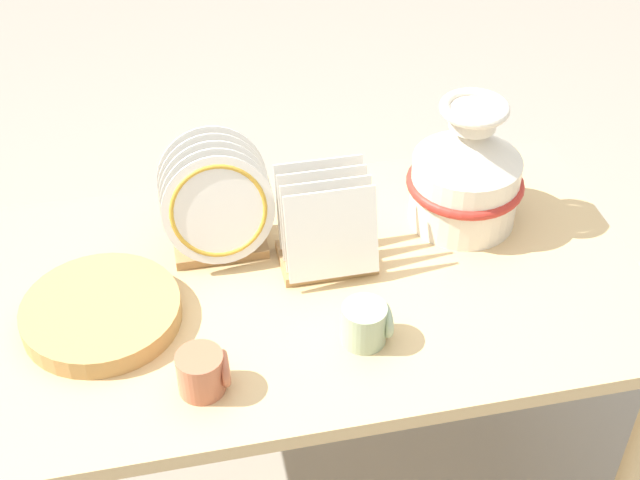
{
  "coord_description": "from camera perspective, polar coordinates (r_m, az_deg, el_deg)",
  "views": [
    {
      "loc": [
        -0.3,
        -1.39,
        2.02
      ],
      "look_at": [
        0.0,
        0.0,
        0.84
      ],
      "focal_mm": 50.0,
      "sensor_mm": 36.0,
      "label": 1
    }
  ],
  "objects": [
    {
      "name": "ground_plane",
      "position": [
        2.47,
        -0.0,
        -15.11
      ],
      "size": [
        14.0,
        14.0,
        0.0
      ],
      "primitive_type": "plane",
      "color": "gray"
    },
    {
      "name": "display_table",
      "position": [
        1.98,
        -0.0,
        -4.31
      ],
      "size": [
        1.39,
        0.81,
        0.73
      ],
      "color": "tan",
      "rests_on": "ground_plane"
    },
    {
      "name": "ceramic_vase",
      "position": [
        2.03,
        9.35,
        4.34
      ],
      "size": [
        0.27,
        0.27,
        0.31
      ],
      "color": "silver",
      "rests_on": "display_table"
    },
    {
      "name": "dish_rack_round_plates",
      "position": [
        1.94,
        -6.63,
        2.13
      ],
      "size": [
        0.24,
        0.2,
        0.26
      ],
      "color": "tan",
      "rests_on": "display_table"
    },
    {
      "name": "dish_rack_square_plates",
      "position": [
        1.92,
        0.41,
        0.45
      ],
      "size": [
        0.21,
        0.18,
        0.21
      ],
      "color": "tan",
      "rests_on": "display_table"
    },
    {
      "name": "wicker_charger_stack",
      "position": [
        1.87,
        -13.82,
        -4.54
      ],
      "size": [
        0.32,
        0.32,
        0.04
      ],
      "color": "tan",
      "rests_on": "display_table"
    },
    {
      "name": "mug_terracotta_glaze",
      "position": [
        1.69,
        -7.48,
        -8.38
      ],
      "size": [
        0.1,
        0.09,
        0.09
      ],
      "color": "#B76647",
      "rests_on": "display_table"
    },
    {
      "name": "mug_sage_glaze",
      "position": [
        1.77,
        2.98,
        -5.37
      ],
      "size": [
        0.1,
        0.09,
        0.09
      ],
      "color": "#9EB28E",
      "rests_on": "display_table"
    }
  ]
}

